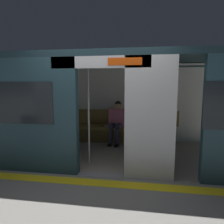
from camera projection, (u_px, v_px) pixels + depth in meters
ground_plane at (101, 175)px, 3.73m from camera, size 60.00×60.00×0.00m
platform_edge_strip at (98, 183)px, 3.44m from camera, size 8.00×0.24×0.01m
train_car at (109, 92)px, 4.70m from camera, size 6.40×2.73×2.25m
bench_seat at (117, 130)px, 5.86m from camera, size 2.84×0.44×0.46m
person_seated at (117, 119)px, 5.76m from camera, size 0.55×0.71×1.18m
handbag at (132, 124)px, 5.81m from camera, size 0.26×0.15×0.17m
book at (107, 126)px, 5.90m from camera, size 0.16×0.22×0.03m
grab_pole_door at (89, 114)px, 4.18m from camera, size 0.04×0.04×2.11m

